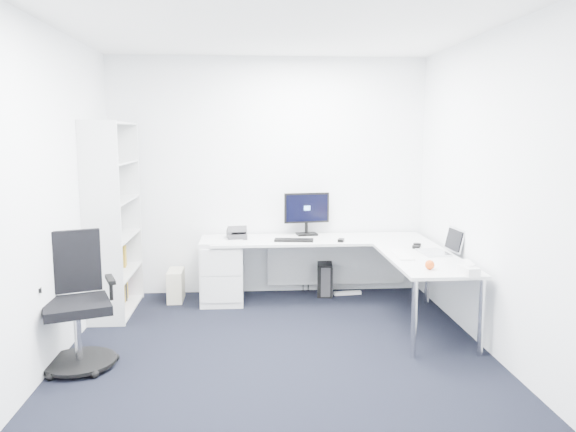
{
  "coord_description": "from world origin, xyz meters",
  "views": [
    {
      "loc": [
        -0.23,
        -4.34,
        1.85
      ],
      "look_at": [
        0.15,
        1.05,
        1.05
      ],
      "focal_mm": 35.0,
      "sensor_mm": 36.0,
      "label": 1
    }
  ],
  "objects": [
    {
      "name": "task_chair",
      "position": [
        -1.59,
        0.02,
        0.54
      ],
      "size": [
        0.77,
        0.77,
        1.07
      ],
      "primitive_type": null,
      "rotation": [
        0.0,
        0.0,
        0.36
      ],
      "color": "black",
      "rests_on": "ground"
    },
    {
      "name": "wall_front",
      "position": [
        0.0,
        -2.1,
        1.35
      ],
      "size": [
        3.6,
        0.02,
        2.7
      ],
      "primitive_type": "cube",
      "color": "white",
      "rests_on": "ground"
    },
    {
      "name": "wall_back",
      "position": [
        0.0,
        2.1,
        1.35
      ],
      "size": [
        3.6,
        0.02,
        2.7
      ],
      "primitive_type": "cube",
      "color": "white",
      "rests_on": "ground"
    },
    {
      "name": "l_desk",
      "position": [
        0.55,
        1.4,
        0.35
      ],
      "size": [
        2.38,
        1.33,
        0.69
      ],
      "primitive_type": null,
      "color": "silver",
      "rests_on": "ground"
    },
    {
      "name": "monitor",
      "position": [
        0.43,
        1.95,
        0.94
      ],
      "size": [
        0.54,
        0.23,
        0.5
      ],
      "primitive_type": null,
      "rotation": [
        0.0,
        0.0,
        0.13
      ],
      "color": "black",
      "rests_on": "l_desk"
    },
    {
      "name": "white_keyboard",
      "position": [
        1.22,
        0.81,
        0.7
      ],
      "size": [
        0.14,
        0.47,
        0.02
      ],
      "primitive_type": "cube",
      "rotation": [
        0.0,
        0.0,
        -0.01
      ],
      "color": "silver",
      "rests_on": "l_desk"
    },
    {
      "name": "wall_right",
      "position": [
        1.8,
        0.0,
        1.35
      ],
      "size": [
        0.02,
        4.2,
        2.7
      ],
      "primitive_type": "cube",
      "color": "white",
      "rests_on": "ground"
    },
    {
      "name": "laptop",
      "position": [
        1.55,
        0.87,
        0.82
      ],
      "size": [
        0.38,
        0.37,
        0.25
      ],
      "primitive_type": null,
      "rotation": [
        0.0,
        0.0,
        0.07
      ],
      "color": "silver",
      "rests_on": "l_desk"
    },
    {
      "name": "headphones",
      "position": [
        1.48,
        1.18,
        0.72
      ],
      "size": [
        0.18,
        0.22,
        0.05
      ],
      "primitive_type": null,
      "rotation": [
        0.0,
        0.0,
        -0.37
      ],
      "color": "black",
      "rests_on": "l_desk"
    },
    {
      "name": "ground",
      "position": [
        0.0,
        0.0,
        0.0
      ],
      "size": [
        4.2,
        4.2,
        0.0
      ],
      "primitive_type": "plane",
      "color": "black"
    },
    {
      "name": "black_keyboard",
      "position": [
        0.25,
        1.6,
        0.7
      ],
      "size": [
        0.44,
        0.21,
        0.02
      ],
      "primitive_type": "cube",
      "rotation": [
        0.0,
        0.0,
        -0.14
      ],
      "color": "black",
      "rests_on": "l_desk"
    },
    {
      "name": "bookshelf",
      "position": [
        -1.62,
        1.45,
        0.99
      ],
      "size": [
        0.38,
        0.99,
        1.97
      ],
      "primitive_type": null,
      "color": "silver",
      "rests_on": "ground"
    },
    {
      "name": "power_strip",
      "position": [
        0.9,
        1.87,
        0.02
      ],
      "size": [
        0.32,
        0.09,
        0.04
      ],
      "primitive_type": "cube",
      "rotation": [
        0.0,
        0.0,
        0.12
      ],
      "color": "silver",
      "rests_on": "ground"
    },
    {
      "name": "black_pc_tower",
      "position": [
        0.64,
        1.93,
        0.19
      ],
      "size": [
        0.21,
        0.4,
        0.37
      ],
      "primitive_type": "cube",
      "rotation": [
        0.0,
        0.0,
        -0.12
      ],
      "color": "black",
      "rests_on": "ground"
    },
    {
      "name": "drawer_pedestal",
      "position": [
        -0.53,
        1.72,
        0.35
      ],
      "size": [
        0.46,
        0.57,
        0.7
      ],
      "primitive_type": "cube",
      "color": "silver",
      "rests_on": "ground"
    },
    {
      "name": "ceiling",
      "position": [
        0.0,
        0.0,
        2.7
      ],
      "size": [
        4.2,
        4.2,
        0.0
      ],
      "primitive_type": "plane",
      "color": "white"
    },
    {
      "name": "desk_phone",
      "position": [
        -0.37,
        1.78,
        0.77
      ],
      "size": [
        0.24,
        0.24,
        0.14
      ],
      "primitive_type": null,
      "rotation": [
        0.0,
        0.0,
        0.16
      ],
      "color": "#2F2E31",
      "rests_on": "l_desk"
    },
    {
      "name": "wall_left",
      "position": [
        -1.8,
        0.0,
        1.35
      ],
      "size": [
        0.02,
        4.2,
        2.7
      ],
      "primitive_type": "cube",
      "color": "white",
      "rests_on": "ground"
    },
    {
      "name": "mouse",
      "position": [
        0.75,
        1.52,
        0.71
      ],
      "size": [
        0.09,
        0.11,
        0.03
      ],
      "primitive_type": "cube",
      "rotation": [
        0.0,
        0.0,
        -0.34
      ],
      "color": "black",
      "rests_on": "l_desk"
    },
    {
      "name": "tissue_box",
      "position": [
        1.57,
        0.05,
        0.73
      ],
      "size": [
        0.14,
        0.22,
        0.07
      ],
      "primitive_type": "cube",
      "rotation": [
        0.0,
        0.0,
        0.14
      ],
      "color": "silver",
      "rests_on": "l_desk"
    },
    {
      "name": "beige_pc_tower",
      "position": [
        -1.05,
        1.79,
        0.17
      ],
      "size": [
        0.17,
        0.36,
        0.34
      ],
      "primitive_type": "cube",
      "rotation": [
        0.0,
        0.0,
        0.01
      ],
      "color": "beige",
      "rests_on": "ground"
    },
    {
      "name": "orange_fruit",
      "position": [
        1.31,
        0.24,
        0.73
      ],
      "size": [
        0.08,
        0.08,
        0.08
      ],
      "primitive_type": "sphere",
      "color": "#D94D13",
      "rests_on": "l_desk"
    }
  ]
}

